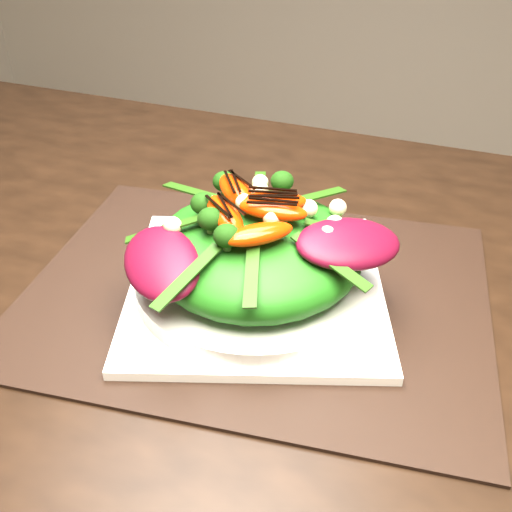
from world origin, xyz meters
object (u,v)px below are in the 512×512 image
(dining_table, at_px, (185,320))
(salad_bowl, at_px, (256,276))
(orange_segment, at_px, (244,198))
(lettuce_mound, at_px, (256,250))
(plate_base, at_px, (256,287))
(placemat, at_px, (256,292))

(dining_table, distance_m, salad_bowl, 0.08)
(orange_segment, bearing_deg, salad_bowl, -46.59)
(lettuce_mound, xyz_separation_m, orange_segment, (-0.02, 0.02, 0.04))
(plate_base, bearing_deg, orange_segment, 133.41)
(salad_bowl, xyz_separation_m, orange_segment, (-0.02, 0.02, 0.07))
(plate_base, bearing_deg, lettuce_mound, -45.00)
(orange_segment, bearing_deg, plate_base, -46.59)
(plate_base, xyz_separation_m, orange_segment, (-0.02, 0.02, 0.08))
(plate_base, distance_m, salad_bowl, 0.01)
(dining_table, height_order, lettuce_mound, dining_table)
(placemat, xyz_separation_m, orange_segment, (-0.02, 0.02, 0.09))
(lettuce_mound, height_order, orange_segment, orange_segment)
(orange_segment, bearing_deg, lettuce_mound, -46.59)
(lettuce_mound, relative_size, orange_segment, 3.21)
(placemat, bearing_deg, lettuce_mound, -153.43)
(dining_table, bearing_deg, plate_base, 33.61)
(salad_bowl, height_order, lettuce_mound, lettuce_mound)
(placemat, bearing_deg, orange_segment, 133.41)
(dining_table, bearing_deg, lettuce_mound, 33.61)
(placemat, bearing_deg, salad_bowl, 180.00)
(placemat, height_order, plate_base, plate_base)
(dining_table, height_order, plate_base, dining_table)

